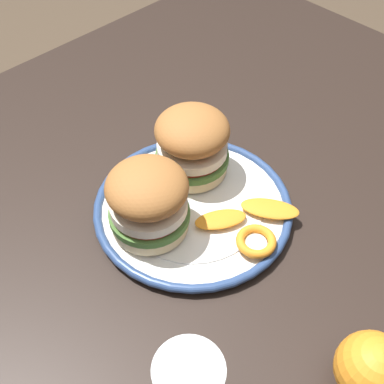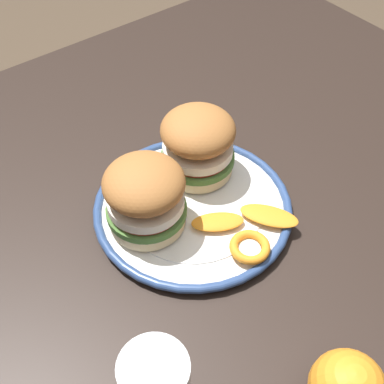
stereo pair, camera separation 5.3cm
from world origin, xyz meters
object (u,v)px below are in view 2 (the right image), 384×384
dinner_plate (192,207)px  sandwich_half_left (145,196)px  dining_table (207,244)px  sandwich_half_right (198,143)px

dinner_plate → sandwich_half_left: sandwich_half_left is taller
dining_table → sandwich_half_left: 0.20m
sandwich_half_right → dining_table: bearing=-110.9°
dining_table → sandwich_half_right: sandwich_half_right is taller
dining_table → dinner_plate: bearing=176.3°
sandwich_half_left → dinner_plate: bearing=-9.7°
dining_table → dinner_plate: dinner_plate is taller
dinner_plate → sandwich_half_left: 0.09m
dining_table → sandwich_half_right: size_ratio=9.26×
dining_table → dinner_plate: (-0.03, 0.00, 0.11)m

